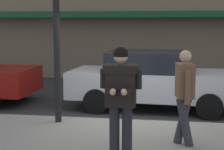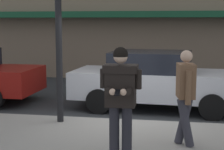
% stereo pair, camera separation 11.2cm
% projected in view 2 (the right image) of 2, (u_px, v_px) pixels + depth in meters
% --- Properties ---
extents(ground_plane, '(80.00, 80.00, 0.00)m').
position_uv_depth(ground_plane, '(133.00, 123.00, 8.64)').
color(ground_plane, '#2B2D30').
extents(curb_paint_line, '(28.00, 0.12, 0.01)m').
position_uv_depth(curb_paint_line, '(177.00, 124.00, 8.52)').
color(curb_paint_line, silver).
rests_on(curb_paint_line, ground).
extents(parked_sedan_mid, '(4.59, 2.11, 1.54)m').
position_uv_depth(parked_sedan_mid, '(156.00, 80.00, 9.96)').
color(parked_sedan_mid, silver).
rests_on(parked_sedan_mid, ground).
extents(man_texting_on_phone, '(0.65, 0.58, 1.81)m').
position_uv_depth(man_texting_on_phone, '(121.00, 92.00, 5.78)').
color(man_texting_on_phone, '#23232B').
rests_on(man_texting_on_phone, sidewalk).
extents(pedestrian_dark_coat, '(0.37, 0.59, 1.70)m').
position_uv_depth(pedestrian_dark_coat, '(185.00, 92.00, 6.56)').
color(pedestrian_dark_coat, '#33333D').
rests_on(pedestrian_dark_coat, sidewalk).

